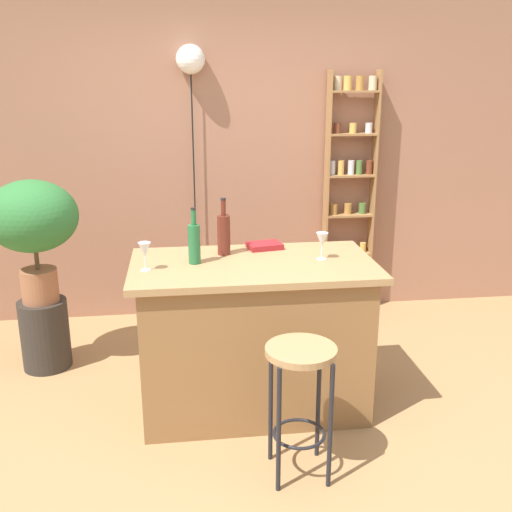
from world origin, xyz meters
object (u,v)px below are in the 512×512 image
(plant_stool, at_px, (45,334))
(wine_glass_left, at_px, (145,251))
(spice_shelf, at_px, (349,193))
(bottle_vinegar, at_px, (224,233))
(bar_stool, at_px, (300,380))
(bottle_sauce_amber, at_px, (194,243))
(wine_glass_center, at_px, (322,240))
(cookbook, at_px, (265,246))
(pendant_globe_light, at_px, (191,63))
(potted_plant, at_px, (32,222))

(plant_stool, bearing_deg, wine_glass_left, -44.80)
(spice_shelf, bearing_deg, bottle_vinegar, -131.46)
(plant_stool, bearing_deg, bottle_vinegar, -22.25)
(bar_stool, xyz_separation_m, plant_stool, (-1.54, 1.40, -0.29))
(plant_stool, relative_size, bottle_sauce_amber, 1.49)
(spice_shelf, relative_size, bottle_sauce_amber, 6.15)
(spice_shelf, height_order, wine_glass_center, spice_shelf)
(bar_stool, height_order, cookbook, cookbook)
(bar_stool, xyz_separation_m, wine_glass_left, (-0.77, 0.63, 0.52))
(bar_stool, distance_m, plant_stool, 2.10)
(pendant_globe_light, bearing_deg, spice_shelf, -1.14)
(potted_plant, height_order, bottle_sauce_amber, potted_plant)
(bottle_sauce_amber, relative_size, cookbook, 1.58)
(bottle_sauce_amber, height_order, wine_glass_center, bottle_sauce_amber)
(bottle_vinegar, height_order, cookbook, bottle_vinegar)
(bottle_sauce_amber, distance_m, pendant_globe_light, 1.83)
(bottle_vinegar, bearing_deg, bottle_sauce_amber, -138.86)
(spice_shelf, relative_size, cookbook, 9.74)
(spice_shelf, height_order, wine_glass_left, spice_shelf)
(plant_stool, xyz_separation_m, potted_plant, (0.00, 0.00, 0.81))
(cookbook, bearing_deg, bar_stool, -98.46)
(pendant_globe_light, bearing_deg, bar_stool, -78.84)
(bar_stool, height_order, pendant_globe_light, pendant_globe_light)
(potted_plant, distance_m, bottle_sauce_amber, 1.25)
(wine_glass_left, bearing_deg, plant_stool, 135.20)
(spice_shelf, height_order, pendant_globe_light, pendant_globe_light)
(plant_stool, height_order, wine_glass_left, wine_glass_left)
(plant_stool, height_order, bottle_sauce_amber, bottle_sauce_amber)
(potted_plant, bearing_deg, bottle_vinegar, -22.25)
(cookbook, bearing_deg, pendant_globe_light, 97.07)
(spice_shelf, distance_m, cookbook, 1.53)
(cookbook, bearing_deg, spice_shelf, 42.86)
(bar_stool, relative_size, pendant_globe_light, 0.32)
(bar_stool, xyz_separation_m, wine_glass_center, (0.27, 0.72, 0.52))
(spice_shelf, bearing_deg, wine_glass_left, -135.84)
(bottle_sauce_amber, relative_size, wine_glass_left, 2.03)
(bar_stool, bearing_deg, plant_stool, 137.80)
(bar_stool, height_order, wine_glass_left, wine_glass_left)
(bar_stool, bearing_deg, cookbook, 92.30)
(wine_glass_left, xyz_separation_m, wine_glass_center, (1.04, 0.08, 0.00))
(plant_stool, relative_size, potted_plant, 0.59)
(bar_stool, xyz_separation_m, bottle_vinegar, (-0.31, 0.89, 0.54))
(bar_stool, relative_size, bottle_sauce_amber, 2.15)
(bottle_vinegar, distance_m, cookbook, 0.31)
(cookbook, relative_size, pendant_globe_light, 0.09)
(bottle_vinegar, bearing_deg, spice_shelf, 48.54)
(wine_glass_left, bearing_deg, spice_shelf, 44.16)
(potted_plant, distance_m, pendant_globe_light, 1.73)
(plant_stool, bearing_deg, bar_stool, -42.20)
(potted_plant, height_order, bottle_vinegar, potted_plant)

